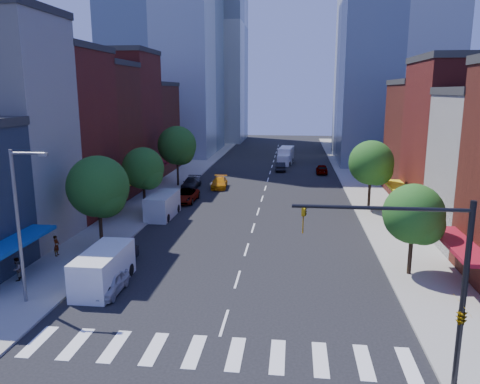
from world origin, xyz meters
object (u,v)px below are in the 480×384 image
object	(u,v)px
box_truck	(286,156)
pedestrian_near	(56,246)
traffic_car_oncoming	(280,166)
parked_car_rear	(191,183)
taxi	(219,183)
cargo_van_far	(162,206)
cargo_van_near	(103,270)
parked_car_third	(185,196)
traffic_car_far	(322,169)
pedestrian_far	(17,269)
parked_car_second	(116,258)
parked_car_front	(110,283)

from	to	relation	value
box_truck	pedestrian_near	size ratio (longest dim) A/B	4.58
box_truck	pedestrian_near	distance (m)	50.81
traffic_car_oncoming	box_truck	bearing A→B (deg)	-99.48
parked_car_rear	taxi	bearing A→B (deg)	8.76
cargo_van_far	traffic_car_oncoming	xyz separation A→B (m)	(10.80, 28.94, -0.48)
cargo_van_near	taxi	xyz separation A→B (m)	(2.44, 31.75, -0.51)
parked_car_third	traffic_car_far	bearing A→B (deg)	52.84
parked_car_rear	pedestrian_far	xyz separation A→B (m)	(-4.75, -31.09, 0.23)
cargo_van_far	traffic_car_far	xyz separation A→B (m)	(17.14, 27.07, -0.45)
parked_car_second	cargo_van_far	size ratio (longest dim) A/B	0.78
parked_car_second	cargo_van_near	world-z (taller)	cargo_van_near
parked_car_third	pedestrian_near	world-z (taller)	pedestrian_near
parked_car_second	taxi	xyz separation A→B (m)	(2.91, 28.40, -0.03)
parked_car_front	taxi	xyz separation A→B (m)	(1.68, 32.56, 0.05)
cargo_van_far	pedestrian_far	size ratio (longest dim) A/B	3.61
parked_car_rear	taxi	world-z (taller)	parked_car_rear
parked_car_third	parked_car_rear	size ratio (longest dim) A/B	1.07
parked_car_front	box_truck	xyz separation A→B (m)	(9.79, 53.82, 0.70)
parked_car_third	cargo_van_far	size ratio (longest dim) A/B	0.92
taxi	cargo_van_far	bearing A→B (deg)	-106.83
parked_car_front	taxi	size ratio (longest dim) A/B	0.80
parked_car_third	traffic_car_far	xyz separation A→B (m)	(16.34, 20.39, 0.00)
traffic_car_oncoming	parked_car_third	bearing A→B (deg)	61.77
box_truck	parked_car_second	bearing A→B (deg)	-96.47
parked_car_second	taxi	world-z (taller)	parked_car_second
parked_car_third	parked_car_rear	xyz separation A→B (m)	(-0.99, 7.52, -0.02)
parked_car_rear	traffic_car_oncoming	distance (m)	18.39
pedestrian_near	pedestrian_far	size ratio (longest dim) A/B	1.02
cargo_van_near	pedestrian_near	xyz separation A→B (m)	(-5.65, 4.86, -0.26)
cargo_van_near	pedestrian_near	size ratio (longest dim) A/B	3.62
parked_car_second	traffic_car_far	world-z (taller)	parked_car_second
traffic_car_far	parked_car_rear	bearing A→B (deg)	38.06
cargo_van_far	traffic_car_oncoming	size ratio (longest dim) A/B	1.33
parked_car_third	traffic_car_oncoming	size ratio (longest dim) A/B	1.22
cargo_van_far	pedestrian_near	bearing A→B (deg)	-110.36
cargo_van_near	box_truck	world-z (taller)	box_truck
taxi	pedestrian_far	xyz separation A→B (m)	(-8.33, -31.65, 0.24)
parked_car_third	pedestrian_near	distance (m)	19.61
parked_car_third	pedestrian_far	distance (m)	24.26
traffic_car_oncoming	taxi	bearing A→B (deg)	58.35
parked_car_front	cargo_van_far	xyz separation A→B (m)	(-1.69, 17.80, 0.53)
parked_car_second	box_truck	bearing A→B (deg)	84.76
cargo_van_near	pedestrian_far	world-z (taller)	cargo_van_near
parked_car_second	traffic_car_oncoming	distance (m)	43.82
cargo_van_far	pedestrian_near	size ratio (longest dim) A/B	3.55
parked_car_rear	box_truck	xyz separation A→B (m)	(11.68, 21.82, 0.64)
parked_car_front	parked_car_rear	distance (m)	32.06
parked_car_second	cargo_van_far	distance (m)	13.66
parked_car_front	box_truck	bearing A→B (deg)	79.65
traffic_car_oncoming	traffic_car_far	distance (m)	6.60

